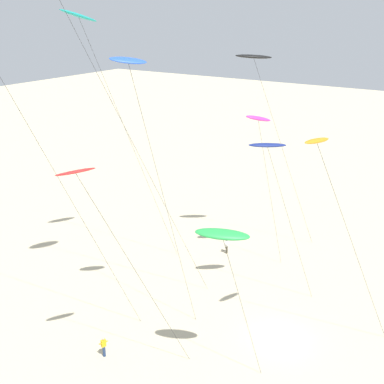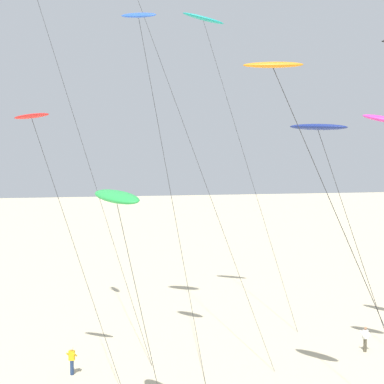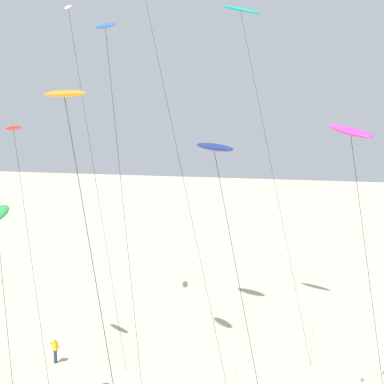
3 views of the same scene
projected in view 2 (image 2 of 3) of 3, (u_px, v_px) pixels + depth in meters
The scene contains 9 objects.
kite_teal at pixel (204, 21), 39.84m from camera, with size 7.66×6.57×24.16m.
kite_white at pixel (40, 7), 34.66m from camera, with size 7.74×7.67×24.28m.
kite_navy at pixel (318, 129), 24.64m from camera, with size 5.06×4.93×14.56m.
kite_red at pixel (33, 121), 27.86m from camera, with size 6.18×5.65×15.32m.
kite_green at pixel (116, 197), 21.54m from camera, with size 3.55×3.90×11.67m.
kite_orange at pixel (277, 74), 18.71m from camera, with size 6.66×5.85×16.53m.
kite_blue at pixel (139, 20), 29.11m from camera, with size 4.54×4.27×21.31m.
kite_flyer_nearest at pixel (72, 360), 30.12m from camera, with size 0.65×0.63×1.67m.
kite_flyer_middle at pixel (365, 338), 33.59m from camera, with size 0.60×0.57×1.67m.
Camera 2 is at (-7.12, -19.99, 13.17)m, focal length 47.85 mm.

